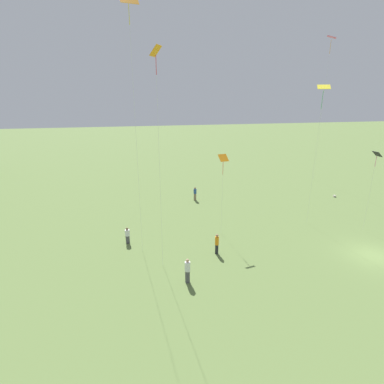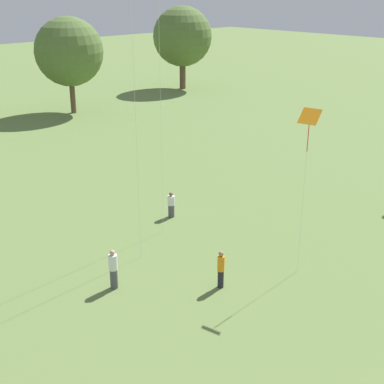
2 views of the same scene
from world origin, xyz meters
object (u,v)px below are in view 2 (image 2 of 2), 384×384
at_px(kite_7, 309,123).
at_px(person_4, 113,269).
at_px(person_3, 221,269).
at_px(person_0, 171,205).

bearing_deg(kite_7, person_4, -90.52).
height_order(person_3, kite_7, kite_7).
distance_m(person_4, kite_7, 10.81).
distance_m(person_0, person_4, 8.29).
relative_size(person_0, person_4, 0.82).
bearing_deg(person_4, person_3, -149.41).
bearing_deg(kite_7, person_0, -146.10).
bearing_deg(person_0, kite_7, -179.45).
height_order(person_0, person_3, person_3).
bearing_deg(person_0, person_3, 154.11).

